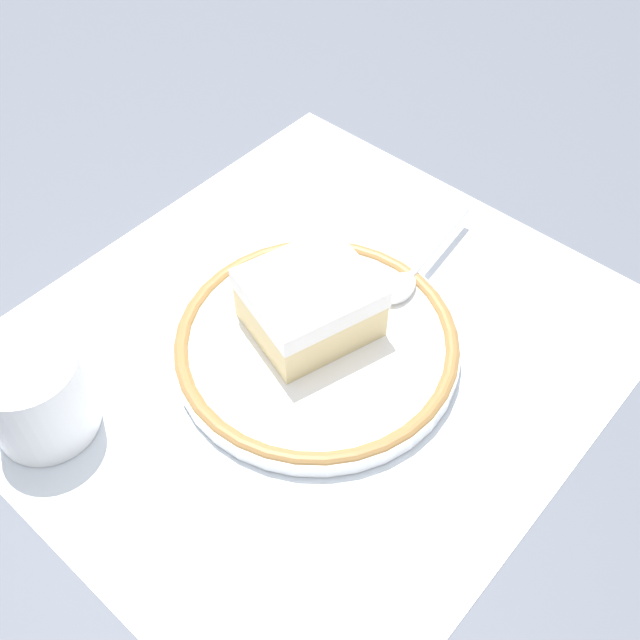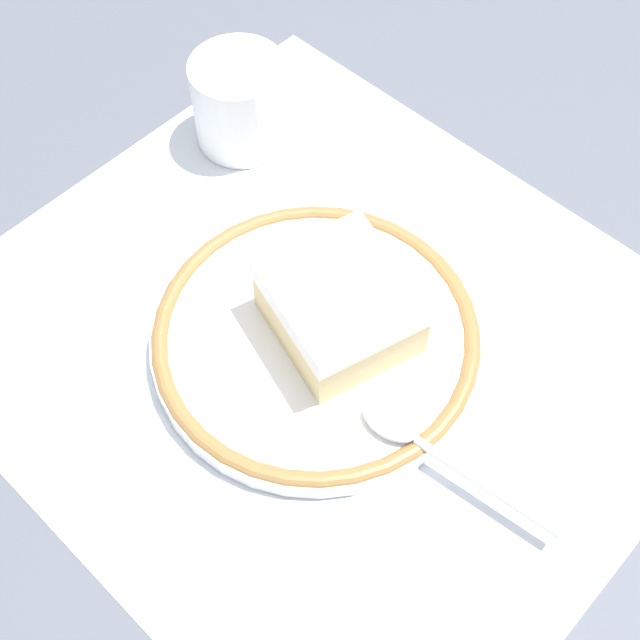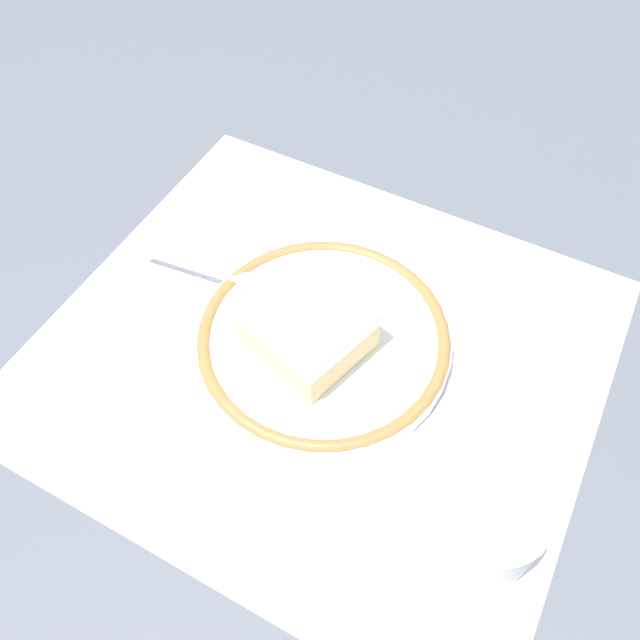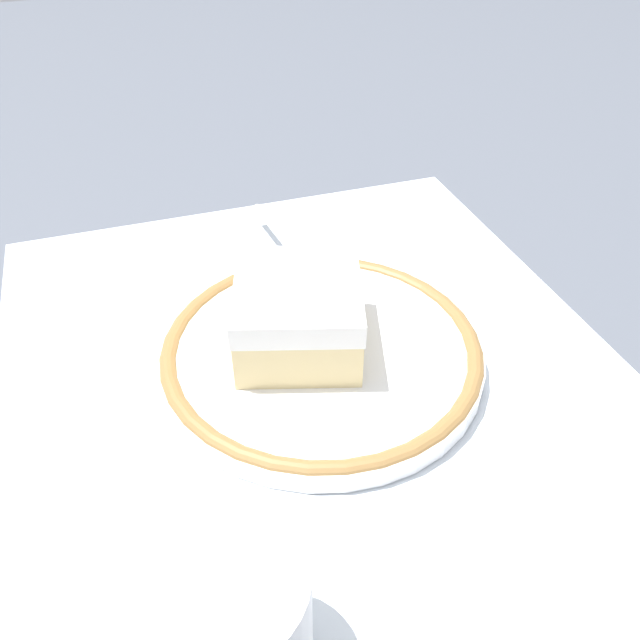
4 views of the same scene
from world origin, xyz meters
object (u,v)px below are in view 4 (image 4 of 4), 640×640
Objects in this scene: cup at (227,627)px; napkin at (121,288)px; plate at (320,348)px; spoon at (301,261)px; cake_slice at (298,314)px.

napkin is (0.31, 0.02, -0.03)m from cup.
plate is 0.10m from spoon.
plate is 0.21m from cup.
napkin is (0.12, 0.11, -0.04)m from cake_slice.
plate is 0.18m from napkin.
cake_slice reaches higher than plate.
napkin is at bearing 4.36° from cup.
cup is (-0.28, 0.12, 0.01)m from spoon.
spoon reaches higher than plate.
cake_slice is (0.00, 0.01, 0.03)m from plate.
plate is at bearing -106.68° from cake_slice.
cake_slice is 0.10m from spoon.
napkin is at bearing 42.02° from cake_slice.
napkin is at bearing 76.48° from spoon.
plate is 3.01× the size of cup.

